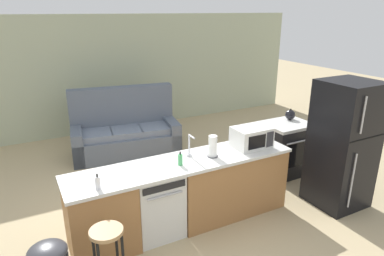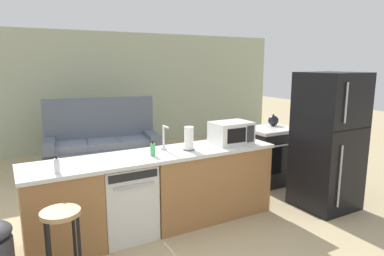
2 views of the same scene
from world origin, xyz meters
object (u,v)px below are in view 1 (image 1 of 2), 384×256
dishwasher (156,203)px  soap_bottle (180,160)px  couch (125,133)px  microwave (251,137)px  paper_towel_roll (213,147)px  dish_soap_bottle (98,183)px  bar_stool (108,248)px  stove_range (285,148)px  refrigerator (343,145)px  kettle (290,115)px

dishwasher → soap_bottle: (0.31, -0.07, 0.55)m
dishwasher → couch: 2.75m
microwave → paper_towel_roll: bearing=-176.6°
dish_soap_bottle → bar_stool: size_ratio=0.24×
microwave → couch: couch is taller
dishwasher → stove_range: (2.60, 0.55, 0.03)m
refrigerator → bar_stool: bearing=-177.3°
dishwasher → soap_bottle: 0.64m
soap_bottle → bar_stool: (-1.09, -0.64, -0.44)m
dishwasher → soap_bottle: bearing=-13.4°
paper_towel_roll → bar_stool: 1.77m
refrigerator → microwave: refrigerator is taller
paper_towel_roll → microwave: bearing=3.4°
microwave → bar_stool: (-2.20, -0.71, -0.50)m
soap_bottle → couch: 2.85m
kettle → bar_stool: (-3.54, -1.39, -0.45)m
paper_towel_roll → couch: couch is taller
bar_stool → couch: 3.64m
paper_towel_roll → couch: (-0.33, 2.75, -0.64)m
paper_towel_roll → kettle: paper_towel_roll is taller
refrigerator → soap_bottle: refrigerator is taller
bar_stool → refrigerator: bearing=2.7°
microwave → bar_stool: 2.37m
dish_soap_bottle → couch: couch is taller
kettle → couch: bearing=138.6°
couch → microwave: bearing=-70.3°
paper_towel_roll → kettle: bearing=19.9°
refrigerator → couch: 3.94m
refrigerator → dish_soap_bottle: (-3.31, 0.35, 0.07)m
dishwasher → microwave: size_ratio=1.68×
stove_range → dish_soap_bottle: bearing=-167.3°
paper_towel_roll → soap_bottle: paper_towel_roll is taller
refrigerator → bar_stool: size_ratio=2.44×
paper_towel_roll → couch: bearing=96.9°
paper_towel_roll → soap_bottle: bearing=-175.8°
stove_range → bar_stool: size_ratio=1.22×
microwave → soap_bottle: microwave is taller
refrigerator → soap_bottle: size_ratio=10.25×
dish_soap_bottle → couch: size_ratio=0.08×
dish_soap_bottle → kettle: size_ratio=0.86×
microwave → soap_bottle: size_ratio=2.84×
microwave → stove_range: bearing=25.1°
microwave → soap_bottle: bearing=-176.3°
bar_stool → couch: (1.23, 3.43, -0.14)m
dishwasher → stove_range: stove_range is taller
soap_bottle → refrigerator: bearing=-11.7°
soap_bottle → bar_stool: 1.33m
dishwasher → paper_towel_roll: (0.79, -0.04, 0.62)m
dishwasher → refrigerator: 2.70m
refrigerator → bar_stool: (-3.38, -0.16, -0.37)m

